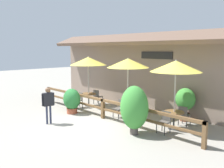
# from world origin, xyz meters

# --- Properties ---
(ground_plane) EXTENTS (60.00, 60.00, 0.00)m
(ground_plane) POSITION_xyz_m (0.00, 0.00, 0.00)
(ground_plane) COLOR gray
(building_facade) EXTENTS (14.28, 1.49, 4.23)m
(building_facade) POSITION_xyz_m (0.00, 4.10, 2.16)
(building_facade) COLOR gray
(building_facade) RESTS_ON ground
(patio_railing) EXTENTS (10.40, 0.14, 0.95)m
(patio_railing) POSITION_xyz_m (0.00, 1.05, 0.70)
(patio_railing) COLOR brown
(patio_railing) RESTS_ON ground
(patio_umbrella_near) EXTENTS (2.10, 2.10, 2.90)m
(patio_umbrella_near) POSITION_xyz_m (-2.57, 2.21, 2.63)
(patio_umbrella_near) COLOR #B7B2A8
(patio_umbrella_near) RESTS_ON ground
(dining_table_near) EXTENTS (0.84, 0.84, 0.75)m
(dining_table_near) POSITION_xyz_m (-2.57, 2.21, 0.59)
(dining_table_near) COLOR brown
(dining_table_near) RESTS_ON ground
(chair_near_streetside) EXTENTS (0.50, 0.50, 0.87)m
(chair_near_streetside) POSITION_xyz_m (-2.58, 1.51, 0.49)
(chair_near_streetside) COLOR #514C47
(chair_near_streetside) RESTS_ON ground
(chair_near_wallside) EXTENTS (0.49, 0.49, 0.87)m
(chair_near_wallside) POSITION_xyz_m (-2.62, 2.92, 0.49)
(chair_near_wallside) COLOR #514C47
(chair_near_wallside) RESTS_ON ground
(patio_umbrella_middle) EXTENTS (2.10, 2.10, 2.90)m
(patio_umbrella_middle) POSITION_xyz_m (0.36, 2.41, 2.63)
(patio_umbrella_middle) COLOR #B7B2A8
(patio_umbrella_middle) RESTS_ON ground
(dining_table_middle) EXTENTS (0.84, 0.84, 0.75)m
(dining_table_middle) POSITION_xyz_m (0.36, 2.41, 0.59)
(dining_table_middle) COLOR brown
(dining_table_middle) RESTS_ON ground
(chair_middle_streetside) EXTENTS (0.43, 0.43, 0.87)m
(chair_middle_streetside) POSITION_xyz_m (0.43, 1.76, 0.49)
(chair_middle_streetside) COLOR #514C47
(chair_middle_streetside) RESTS_ON ground
(chair_middle_wallside) EXTENTS (0.45, 0.45, 0.87)m
(chair_middle_wallside) POSITION_xyz_m (0.30, 3.07, 0.49)
(chair_middle_wallside) COLOR #514C47
(chair_middle_wallside) RESTS_ON ground
(patio_umbrella_far) EXTENTS (2.10, 2.10, 2.90)m
(patio_umbrella_far) POSITION_xyz_m (3.24, 2.16, 2.63)
(patio_umbrella_far) COLOR #B7B2A8
(patio_umbrella_far) RESTS_ON ground
(dining_table_far) EXTENTS (0.84, 0.84, 0.75)m
(dining_table_far) POSITION_xyz_m (3.24, 2.16, 0.59)
(dining_table_far) COLOR brown
(dining_table_far) RESTS_ON ground
(chair_far_streetside) EXTENTS (0.42, 0.42, 0.87)m
(chair_far_streetside) POSITION_xyz_m (3.26, 1.44, 0.49)
(chair_far_streetside) COLOR #514C47
(chair_far_streetside) RESTS_ON ground
(chair_far_wallside) EXTENTS (0.46, 0.46, 0.87)m
(chair_far_wallside) POSITION_xyz_m (3.29, 2.87, 0.49)
(chair_far_wallside) COLOR #514C47
(chair_far_wallside) RESTS_ON ground
(potted_plant_entrance_palm) EXTENTS (1.15, 1.04, 1.93)m
(potted_plant_entrance_palm) POSITION_xyz_m (2.53, 0.45, 1.05)
(potted_plant_entrance_palm) COLOR #564C47
(potted_plant_entrance_palm) RESTS_ON ground
(potted_plant_corner_fern) EXTENTS (0.95, 0.85, 1.30)m
(potted_plant_corner_fern) POSITION_xyz_m (-1.83, 0.51, 0.69)
(potted_plant_corner_fern) COLOR #9E4C33
(potted_plant_corner_fern) RESTS_ON ground
(potted_plant_small_flowering) EXTENTS (0.93, 0.84, 1.55)m
(potted_plant_small_flowering) POSITION_xyz_m (2.93, 3.55, 0.96)
(potted_plant_small_flowering) COLOR brown
(potted_plant_small_flowering) RESTS_ON ground
(pedestrian) EXTENTS (0.27, 0.57, 1.65)m
(pedestrian) POSITION_xyz_m (-1.01, -1.29, 1.06)
(pedestrian) COLOR #2D334C
(pedestrian) RESTS_ON ground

